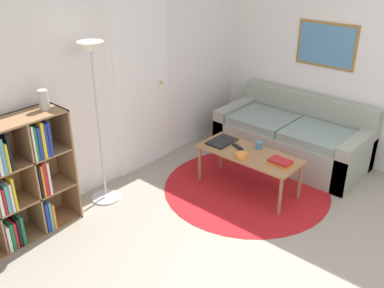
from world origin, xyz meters
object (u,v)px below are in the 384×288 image
object	(u,v)px
floor_lamp	(95,85)
coffee_table	(249,156)
bookshelf	(4,186)
vase_on_shelf	(44,100)
couch	(294,138)
laptop	(222,141)
cup	(259,145)
bowl	(242,155)

from	to	relation	value
floor_lamp	coffee_table	xyz separation A→B (m)	(1.17, -1.04, -0.87)
bookshelf	vase_on_shelf	distance (m)	0.83
couch	laptop	size ratio (longest dim) A/B	5.27
cup	vase_on_shelf	xyz separation A→B (m)	(-1.84, 1.12, 0.76)
coffee_table	cup	size ratio (longest dim) A/B	13.90
floor_lamp	couch	size ratio (longest dim) A/B	0.94
bookshelf	couch	bearing A→B (deg)	-18.99
coffee_table	bowl	xyz separation A→B (m)	(-0.15, -0.00, 0.07)
bowl	couch	bearing A→B (deg)	0.27
bookshelf	coffee_table	bearing A→B (deg)	-26.69
cup	bowl	bearing A→B (deg)	176.71
cup	vase_on_shelf	size ratio (longest dim) A/B	0.45
bookshelf	couch	world-z (taller)	bookshelf
bookshelf	coffee_table	world-z (taller)	bookshelf
couch	cup	world-z (taller)	couch
couch	bowl	distance (m)	1.17
bowl	cup	xyz separation A→B (m)	(0.30, -0.02, 0.01)
floor_lamp	laptop	xyz separation A→B (m)	(1.19, -0.65, -0.82)
vase_on_shelf	bowl	bearing A→B (deg)	-35.50
bowl	vase_on_shelf	size ratio (longest dim) A/B	0.69
bowl	cup	world-z (taller)	cup
floor_lamp	cup	bearing A→B (deg)	-38.49
floor_lamp	coffee_table	distance (m)	1.79
couch	vase_on_shelf	world-z (taller)	vase_on_shelf
floor_lamp	bookshelf	bearing A→B (deg)	176.54
bookshelf	cup	xyz separation A→B (m)	(2.34, -1.12, -0.10)
laptop	vase_on_shelf	xyz separation A→B (m)	(-1.70, 0.71, 0.79)
floor_lamp	cup	xyz separation A→B (m)	(1.33, -1.06, -0.79)
cup	vase_on_shelf	world-z (taller)	vase_on_shelf
coffee_table	bookshelf	bearing A→B (deg)	153.31
bowl	vase_on_shelf	xyz separation A→B (m)	(-1.54, 1.10, 0.78)
floor_lamp	vase_on_shelf	world-z (taller)	floor_lamp
couch	vase_on_shelf	bearing A→B (deg)	157.88
coffee_table	cup	distance (m)	0.18
bowl	vase_on_shelf	bearing A→B (deg)	144.50
bookshelf	couch	distance (m)	3.38
coffee_table	cup	xyz separation A→B (m)	(0.16, -0.02, 0.08)
bookshelf	coffee_table	distance (m)	2.45
floor_lamp	couch	bearing A→B (deg)	-25.44
vase_on_shelf	bookshelf	bearing A→B (deg)	179.66
cup	couch	bearing A→B (deg)	1.55
bookshelf	bowl	bearing A→B (deg)	-28.42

